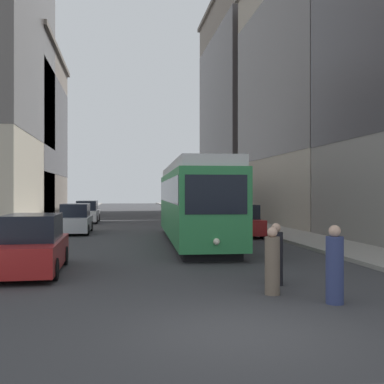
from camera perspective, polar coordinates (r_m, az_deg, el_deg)
ground_plane at (r=8.83m, az=5.57°, el=-16.61°), size 200.00×200.00×0.00m
sidewalk_left at (r=48.57m, az=-15.24°, el=-2.93°), size 2.98×120.00×0.15m
sidewalk_right at (r=49.22m, az=2.64°, el=-2.89°), size 2.98×120.00×0.15m
streetcar at (r=23.42m, az=0.18°, el=-1.07°), size 3.19×14.30×3.89m
transit_bus at (r=38.01m, az=2.27°, el=-0.91°), size 2.95×12.37×3.45m
parked_car_left_near at (r=15.65m, az=-18.80°, el=-6.18°), size 1.96×4.78×1.82m
parked_car_left_mid at (r=29.82m, az=-13.97°, el=-3.26°), size 1.92×4.83×1.82m
parked_car_right_far at (r=27.34m, az=5.92°, el=-3.56°), size 1.98×4.80×1.82m
parked_car_left_far at (r=40.27m, az=-12.60°, el=-2.43°), size 1.94×4.91×1.82m
pedestrian_crossing_near at (r=13.08m, az=10.16°, el=-7.67°), size 0.38×0.38×1.68m
pedestrian_crossing_far at (r=11.21m, az=16.93°, el=-8.71°), size 0.40×0.40×1.78m
pedestrian_on_sidewalk at (r=11.85m, az=9.72°, el=-8.51°), size 0.37×0.37×1.66m
building_left_corner at (r=56.86m, az=-21.62°, el=7.04°), size 11.81×20.25×18.56m
building_right_corner at (r=40.87m, az=19.87°, el=11.82°), size 16.53×17.83×21.24m
building_right_far at (r=59.21m, az=7.98°, el=10.44°), size 11.71×20.25×25.81m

